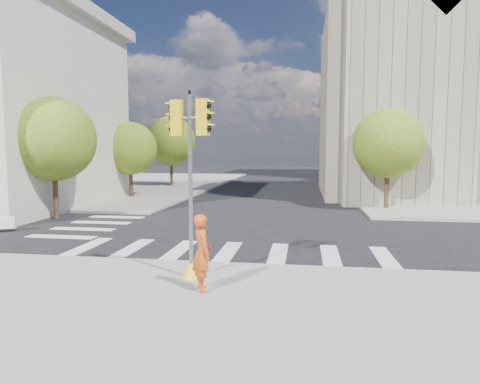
{
  "coord_description": "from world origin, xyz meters",
  "views": [
    {
      "loc": [
        2.58,
        -16.83,
        3.62
      ],
      "look_at": [
        0.24,
        -1.41,
        2.1
      ],
      "focal_mm": 32.0,
      "sensor_mm": 36.0,
      "label": 1
    }
  ],
  "objects_px": {
    "lamp_far": "(359,141)",
    "traffic_signal": "(191,199)",
    "photographer": "(202,252)",
    "lamp_near": "(385,136)"
  },
  "relations": [
    {
      "from": "lamp_near",
      "to": "photographer",
      "type": "distance_m",
      "value": 22.46
    },
    {
      "from": "lamp_far",
      "to": "photographer",
      "type": "distance_m",
      "value": 35.8
    },
    {
      "from": "lamp_near",
      "to": "lamp_far",
      "type": "height_order",
      "value": "same"
    },
    {
      "from": "lamp_far",
      "to": "photographer",
      "type": "bearing_deg",
      "value": -102.81
    },
    {
      "from": "lamp_far",
      "to": "photographer",
      "type": "relative_size",
      "value": 4.23
    },
    {
      "from": "photographer",
      "to": "lamp_far",
      "type": "bearing_deg",
      "value": -42.24
    },
    {
      "from": "photographer",
      "to": "traffic_signal",
      "type": "bearing_deg",
      "value": -0.8
    },
    {
      "from": "lamp_far",
      "to": "traffic_signal",
      "type": "relative_size",
      "value": 1.61
    },
    {
      "from": "lamp_near",
      "to": "lamp_far",
      "type": "distance_m",
      "value": 14.0
    },
    {
      "from": "traffic_signal",
      "to": "photographer",
      "type": "height_order",
      "value": "traffic_signal"
    }
  ]
}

